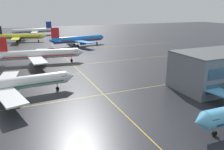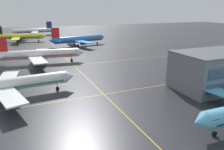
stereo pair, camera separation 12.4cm
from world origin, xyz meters
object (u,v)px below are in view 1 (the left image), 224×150
object	(u,v)px
airliner_second_row	(10,84)
airliner_far_right_stand	(19,36)
airliner_far_left_stand	(78,39)
airliner_third_row	(39,54)
airliner_distant_taxiway	(33,31)

from	to	relation	value
airliner_second_row	airliner_far_right_stand	size ratio (longest dim) A/B	0.99
airliner_far_left_stand	airliner_second_row	bearing A→B (deg)	-116.84
airliner_second_row	airliner_third_row	size ratio (longest dim) A/B	0.91
airliner_far_left_stand	airliner_distant_taxiway	world-z (taller)	airliner_far_left_stand
airliner_second_row	airliner_distant_taxiway	distance (m)	156.70
airliner_second_row	airliner_distant_taxiway	world-z (taller)	airliner_distant_taxiway
airliner_third_row	airliner_far_right_stand	xyz separation A→B (m)	(-6.73, 76.89, -0.26)
airliner_second_row	airliner_third_row	xyz separation A→B (m)	(11.69, 38.62, 0.38)
airliner_third_row	airliner_far_left_stand	size ratio (longest dim) A/B	0.99
airliner_far_left_stand	airliner_distant_taxiway	size ratio (longest dim) A/B	1.04
airliner_second_row	airliner_far_right_stand	xyz separation A→B (m)	(4.96, 115.51, 0.12)
airliner_third_row	airliner_distant_taxiway	world-z (taller)	airliner_third_row
airliner_third_row	airliner_second_row	bearing A→B (deg)	-106.84
airliner_distant_taxiway	airliner_far_left_stand	bearing A→B (deg)	-72.61
airliner_third_row	airliner_far_right_stand	bearing A→B (deg)	95.00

